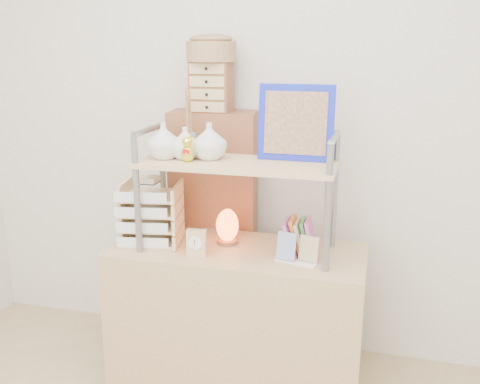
{
  "coord_description": "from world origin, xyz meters",
  "views": [
    {
      "loc": [
        0.62,
        -1.08,
        1.68
      ],
      "look_at": [
        0.01,
        1.2,
        1.03
      ],
      "focal_mm": 40.0,
      "sensor_mm": 36.0,
      "label": 1
    }
  ],
  "objects_px": {
    "letter_tray": "(151,216)",
    "desk": "(237,320)",
    "salt_lamp": "(227,226)",
    "cabinet": "(215,234)"
  },
  "relations": [
    {
      "from": "salt_lamp",
      "to": "cabinet",
      "type": "bearing_deg",
      "value": 117.48
    },
    {
      "from": "cabinet",
      "to": "letter_tray",
      "type": "distance_m",
      "value": 0.48
    },
    {
      "from": "desk",
      "to": "salt_lamp",
      "type": "distance_m",
      "value": 0.47
    },
    {
      "from": "desk",
      "to": "salt_lamp",
      "type": "bearing_deg",
      "value": 140.04
    },
    {
      "from": "letter_tray",
      "to": "salt_lamp",
      "type": "relative_size",
      "value": 1.86
    },
    {
      "from": "cabinet",
      "to": "letter_tray",
      "type": "relative_size",
      "value": 4.11
    },
    {
      "from": "letter_tray",
      "to": "salt_lamp",
      "type": "bearing_deg",
      "value": 9.57
    },
    {
      "from": "letter_tray",
      "to": "desk",
      "type": "bearing_deg",
      "value": 1.15
    },
    {
      "from": "cabinet",
      "to": "salt_lamp",
      "type": "xyz_separation_m",
      "value": [
        0.16,
        -0.32,
        0.16
      ]
    },
    {
      "from": "desk",
      "to": "salt_lamp",
      "type": "relative_size",
      "value": 6.81
    }
  ]
}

